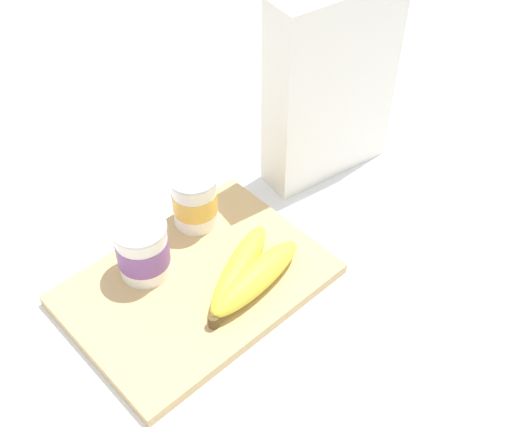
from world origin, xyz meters
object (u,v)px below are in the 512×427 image
object	(u,v)px
yogurt_cup_front	(143,249)
yogurt_cup_back	(195,199)
cutting_board	(197,284)
cereal_box	(331,85)
banana_bunch	(248,274)

from	to	relation	value
yogurt_cup_front	yogurt_cup_back	xyz separation A→B (m)	(0.10, 0.02, 0.00)
yogurt_cup_front	cutting_board	bearing A→B (deg)	-57.72
cereal_box	yogurt_cup_front	size ratio (longest dim) A/B	3.62
cutting_board	banana_bunch	size ratio (longest dim) A/B	1.98
yogurt_cup_front	yogurt_cup_back	world-z (taller)	yogurt_cup_back
cereal_box	yogurt_cup_front	bearing A→B (deg)	-171.41
cereal_box	yogurt_cup_front	world-z (taller)	cereal_box
cutting_board	yogurt_cup_front	xyz separation A→B (m)	(-0.04, 0.06, 0.05)
cutting_board	yogurt_cup_front	bearing A→B (deg)	122.28
cutting_board	yogurt_cup_back	distance (m)	0.12
cutting_board	yogurt_cup_back	xyz separation A→B (m)	(0.07, 0.08, 0.05)
cereal_box	yogurt_cup_back	xyz separation A→B (m)	(-0.23, 0.03, -0.09)
cereal_box	banana_bunch	xyz separation A→B (m)	(-0.25, -0.10, -0.11)
cutting_board	banana_bunch	xyz separation A→B (m)	(0.05, -0.05, 0.03)
cereal_box	banana_bunch	size ratio (longest dim) A/B	1.80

